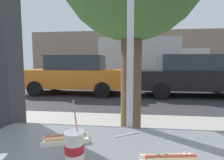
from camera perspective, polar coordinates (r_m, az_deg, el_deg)
ground_plane at (r=9.34m, az=6.29°, el=-3.01°), size 60.00×60.00×0.00m
sidewalk_strip at (r=3.13m, az=5.96°, el=-19.74°), size 16.00×2.80×0.13m
window_wall at (r=1.36m, az=6.17°, el=20.86°), size 2.65×0.20×2.90m
building_facade_far at (r=24.01m, az=6.46°, el=9.11°), size 28.00×1.20×5.70m
soda_cup_left at (r=0.90m, az=-12.31°, el=-20.99°), size 0.10×0.10×0.32m
hotdog_tray_near at (r=1.15m, az=-15.06°, el=-18.12°), size 0.29×0.18×0.05m
hotdog_tray_far at (r=0.95m, az=18.80°, el=-23.73°), size 0.29×0.13×0.05m
loose_straw at (r=1.22m, az=5.02°, el=-17.52°), size 0.17×0.10×0.01m
parked_car_orange at (r=8.10m, az=-12.03°, el=1.86°), size 4.63×1.99×1.74m
parked_car_black at (r=8.09m, az=24.61°, el=1.46°), size 4.58×2.04×1.74m
box_truck at (r=12.93m, az=11.65°, el=6.87°), size 7.27×2.44×3.15m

